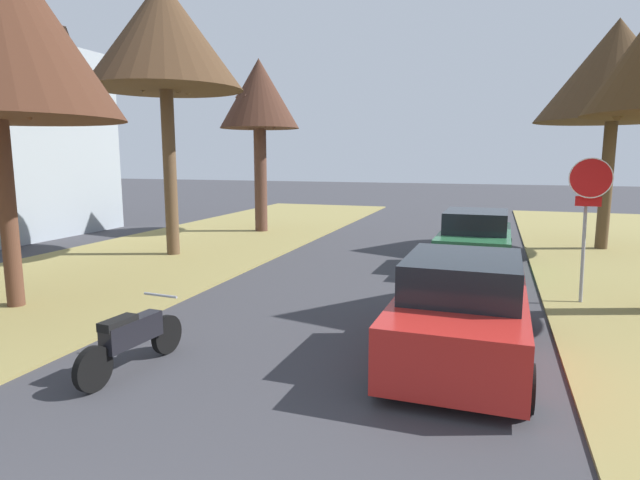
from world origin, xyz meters
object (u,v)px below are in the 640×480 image
stop_sign_far (589,199)px  street_tree_right_mid_b (616,71)px  street_tree_left_mid_b (164,36)px  parked_sedan_red (462,310)px  parked_sedan_green (475,241)px  parked_motorcycle (132,338)px  street_tree_left_far (259,97)px

stop_sign_far → street_tree_right_mid_b: street_tree_right_mid_b is taller
street_tree_left_mid_b → parked_sedan_red: (8.93, -5.72, -5.73)m
stop_sign_far → street_tree_left_mid_b: bearing=169.7°
stop_sign_far → street_tree_left_mid_b: (-11.11, 2.02, 4.28)m
street_tree_left_mid_b → parked_sedan_green: bearing=7.4°
parked_sedan_red → parked_sedan_green: 6.87m
parked_sedan_green → parked_motorcycle: size_ratio=2.16×
street_tree_right_mid_b → street_tree_left_mid_b: street_tree_left_mid_b is taller
parked_sedan_red → parked_motorcycle: bearing=-154.7°
parked_sedan_red → parked_sedan_green: bearing=90.4°
street_tree_right_mid_b → stop_sign_far: bearing=-102.5°
street_tree_left_mid_b → parked_motorcycle: (4.54, -7.80, -5.97)m
parked_sedan_red → parked_motorcycle: parked_sedan_red is taller
stop_sign_far → street_tree_right_mid_b: 8.20m
street_tree_left_far → parked_sedan_green: 10.55m
street_tree_right_mid_b → parked_sedan_red: street_tree_right_mid_b is taller
street_tree_left_far → parked_motorcycle: size_ratio=3.27×
street_tree_right_mid_b → parked_motorcycle: street_tree_right_mid_b is taller
stop_sign_far → parked_sedan_red: size_ratio=0.67×
stop_sign_far → parked_sedan_red: bearing=-120.5°
street_tree_right_mid_b → street_tree_left_mid_b: bearing=-157.6°
street_tree_left_mid_b → parked_sedan_red: size_ratio=1.80×
stop_sign_far → street_tree_left_mid_b: size_ratio=0.37×
stop_sign_far → parked_motorcycle: 8.91m
street_tree_left_far → parked_sedan_red: street_tree_left_far is taller
street_tree_left_far → parked_sedan_green: (8.44, -4.37, -4.58)m
street_tree_left_far → stop_sign_far: bearing=-35.2°
street_tree_left_mid_b → parked_sedan_green: (8.88, 1.15, -5.73)m
street_tree_right_mid_b → parked_sedan_red: 12.60m
stop_sign_far → parked_motorcycle: (-6.57, -5.78, -1.69)m
stop_sign_far → street_tree_left_far: street_tree_left_far is taller
street_tree_right_mid_b → street_tree_left_far: 12.28m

